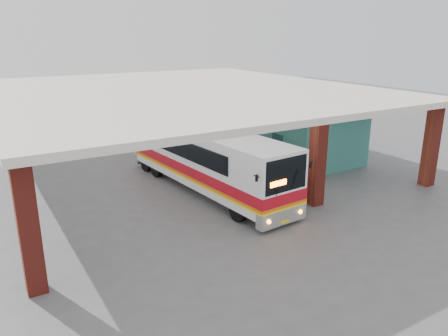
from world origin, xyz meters
TOP-DOWN VIEW (x-y plane):
  - ground at (0.00, 0.00)m, footprint 90.00×90.00m
  - brick_columns at (1.43, 5.00)m, footprint 20.10×21.60m
  - canopy_roof at (0.50, 6.50)m, footprint 21.00×23.00m
  - shop_building at (7.49, 4.00)m, footprint 5.20×8.20m
  - coach_bus at (-0.45, 1.39)m, footprint 3.44×11.99m
  - motorcycle at (4.70, -0.30)m, footprint 1.98×0.94m
  - pedestrian at (2.31, -2.55)m, footprint 0.67×0.51m
  - red_chair at (4.49, 6.49)m, footprint 0.53×0.53m

SIDE VIEW (x-z plane):
  - ground at x=0.00m, z-range 0.00..0.00m
  - red_chair at x=4.49m, z-range -0.03..0.74m
  - motorcycle at x=4.70m, z-range 0.00..1.00m
  - pedestrian at x=2.31m, z-range 0.00..1.66m
  - shop_building at x=7.49m, z-range 0.01..3.12m
  - coach_bus at x=-0.45m, z-range -0.01..3.44m
  - brick_columns at x=1.43m, z-range 0.00..4.35m
  - canopy_roof at x=0.50m, z-range 4.35..4.65m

